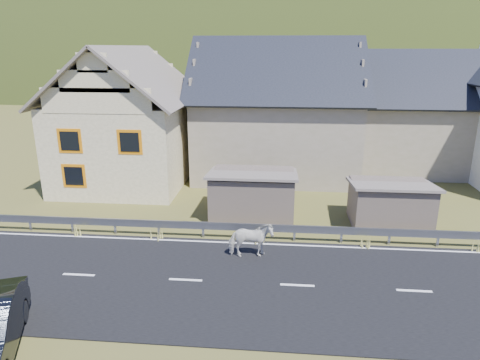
# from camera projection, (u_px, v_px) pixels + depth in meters

# --- Properties ---
(ground) EXTENTS (160.00, 160.00, 0.00)m
(ground) POSITION_uv_depth(u_px,v_px,m) (297.00, 286.00, 15.06)
(ground) COLOR #4E5122
(ground) RESTS_ON ground
(road) EXTENTS (60.00, 7.00, 0.04)m
(road) POSITION_uv_depth(u_px,v_px,m) (297.00, 286.00, 15.05)
(road) COLOR black
(road) RESTS_ON ground
(lane_markings) EXTENTS (60.00, 6.60, 0.01)m
(lane_markings) POSITION_uv_depth(u_px,v_px,m) (297.00, 285.00, 15.05)
(lane_markings) COLOR silver
(lane_markings) RESTS_ON road
(guardrail) EXTENTS (28.10, 0.09, 0.75)m
(guardrail) POSITION_uv_depth(u_px,v_px,m) (295.00, 229.00, 18.39)
(guardrail) COLOR #93969B
(guardrail) RESTS_ON ground
(shed_left) EXTENTS (4.30, 3.30, 2.40)m
(shed_left) POSITION_uv_depth(u_px,v_px,m) (253.00, 195.00, 21.09)
(shed_left) COLOR #716053
(shed_left) RESTS_ON ground
(shed_right) EXTENTS (3.80, 2.90, 2.20)m
(shed_right) POSITION_uv_depth(u_px,v_px,m) (390.00, 204.00, 20.08)
(shed_right) COLOR #716053
(shed_right) RESTS_ON ground
(house_cream) EXTENTS (7.80, 9.80, 8.30)m
(house_cream) POSITION_uv_depth(u_px,v_px,m) (128.00, 111.00, 26.04)
(house_cream) COLOR #FFEDBC
(house_cream) RESTS_ON ground
(house_stone_a) EXTENTS (10.80, 9.80, 8.90)m
(house_stone_a) POSITION_uv_depth(u_px,v_px,m) (276.00, 102.00, 28.03)
(house_stone_a) COLOR gray
(house_stone_a) RESTS_ON ground
(house_stone_b) EXTENTS (9.80, 8.80, 8.10)m
(house_stone_b) POSITION_uv_depth(u_px,v_px,m) (423.00, 106.00, 29.18)
(house_stone_b) COLOR gray
(house_stone_b) RESTS_ON ground
(mountain) EXTENTS (440.00, 280.00, 260.00)m
(mountain) POSITION_uv_depth(u_px,v_px,m) (292.00, 112.00, 191.71)
(mountain) COLOR #1E3514
(mountain) RESTS_ON ground
(conifer_patch) EXTENTS (76.00, 50.00, 28.00)m
(conifer_patch) POSITION_uv_depth(u_px,v_px,m) (91.00, 55.00, 122.63)
(conifer_patch) COLOR black
(conifer_patch) RESTS_ON ground
(horse) EXTENTS (1.04, 1.84, 1.47)m
(horse) POSITION_uv_depth(u_px,v_px,m) (251.00, 240.00, 16.88)
(horse) COLOR silver
(horse) RESTS_ON road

